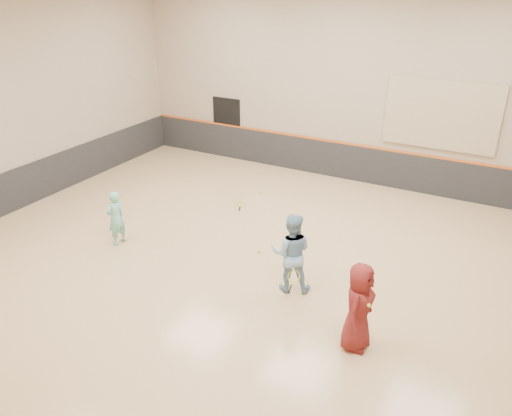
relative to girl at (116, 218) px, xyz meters
The scene contains 14 objects.
room 3.64m from the girl, 14.99° to the left, with size 15.04×12.04×6.22m.
wainscot_back 7.75m from the girl, 63.04° to the left, with size 14.90×0.04×1.20m, color #232326.
wainscot_left 4.07m from the girl, 166.62° to the left, with size 0.04×11.90×1.20m, color #232326.
accent_stripe 7.76m from the girl, 63.01° to the left, with size 14.90×0.03×0.06m, color #D85914.
acoustic_panel 9.52m from the girl, 47.50° to the left, with size 3.20×0.08×2.00m, color tan.
doorway 7.00m from the girl, 98.10° to the left, with size 1.10×0.05×2.20m, color black.
girl is the anchor object (origin of this frame).
instructor 4.69m from the girl, ahead, with size 0.87×0.68×1.79m, color #7DA4C1.
young_man 6.56m from the girl, ahead, with size 0.84×0.55×1.72m, color maroon.
held_racket 4.88m from the girl, ahead, with size 0.41×0.41×0.49m, color gold, non-canonical shape.
spare_racket 3.88m from the girl, 65.71° to the left, with size 0.70×0.70×0.03m, color #BCE532, non-canonical shape.
ball_under_racket 3.65m from the girl, 20.45° to the left, with size 0.07×0.07×0.07m, color gold.
ball_in_hand 6.83m from the girl, ahead, with size 0.07×0.07×0.07m, color yellow.
ball_beside_spare 4.85m from the girl, 69.60° to the left, with size 0.07×0.07×0.07m, color #CCE735.
Camera 1 is at (4.82, -9.03, 6.21)m, focal length 35.00 mm.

